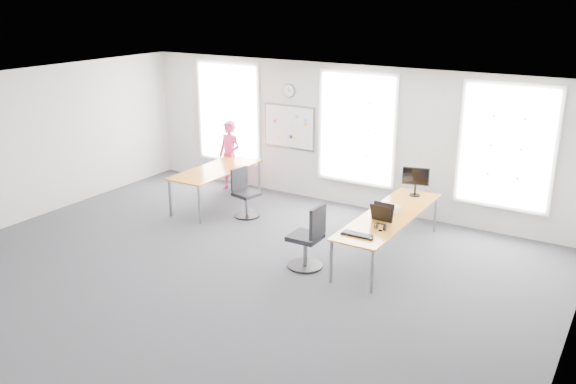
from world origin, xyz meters
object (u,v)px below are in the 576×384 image
Objects in this scene: desk_left at (216,172)px; chair_right at (309,240)px; keyboard at (357,235)px; chair_left at (245,195)px; headphones at (380,227)px; person at (230,156)px; desk_right at (389,217)px; monitor at (416,179)px.

chair_right is (3.24, -1.71, -0.26)m from desk_left.
chair_left is at bearing 154.07° from keyboard.
chair_left is 3.58m from headphones.
chair_right is 2.26× the size of keyboard.
chair_right reaches higher than chair_left.
chair_left is 1.80m from person.
chair_left is at bearing -38.44° from person.
chair_left reaches higher than headphones.
desk_left is (-4.16, 0.52, 0.05)m from desk_right.
chair_left is 3.52m from keyboard.
chair_left is at bearing -122.96° from chair_right.
chair_left reaches higher than keyboard.
chair_right is 4.53m from person.
monitor is (4.17, 0.68, 0.33)m from desk_left.
person reaches higher than chair_left.
desk_left is 2.00× the size of chair_right.
monitor reaches higher than desk_left.
chair_right is 2.63m from monitor.
headphones is at bearing 61.15° from keyboard.
person is 2.96× the size of monitor.
desk_right is at bearing -7.10° from desk_left.
keyboard is at bearing -93.71° from desk_right.
desk_left is at bearing -63.63° from person.
person is (-3.62, 2.70, 0.33)m from chair_right.
monitor is at bearing 1.41° from person.
keyboard is (3.19, -1.44, 0.32)m from chair_left.
person is at bearing 57.66° from chair_left.
chair_right is at bearing -31.33° from person.
monitor is (-0.13, 1.92, 0.28)m from headphones.
monitor is (0.93, 2.38, 0.59)m from chair_right.
headphones is at bearing -78.96° from desk_right.
chair_left reaches higher than desk_right.
person is (-1.27, 1.22, 0.38)m from chair_left.
desk_right is at bearing 84.67° from keyboard.
desk_right is at bearing 141.54° from chair_right.
desk_left is at bearing 172.90° from desk_right.
chair_left is 1.81× the size of monitor.
chair_right is at bearing -179.09° from keyboard.
keyboard is (4.09, -1.67, 0.01)m from desk_left.
chair_right is 2.02× the size of monitor.
headphones is at bearing -95.16° from chair_left.
chair_right is 0.89m from keyboard.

